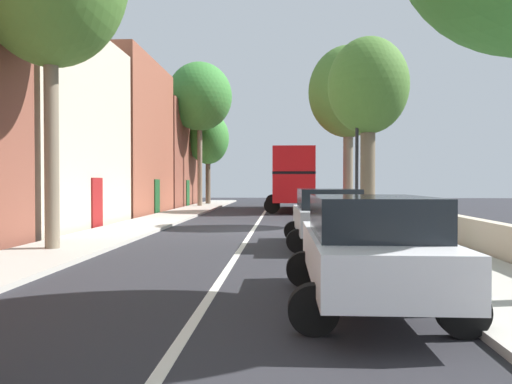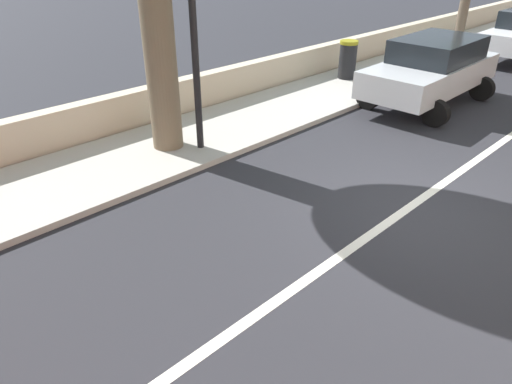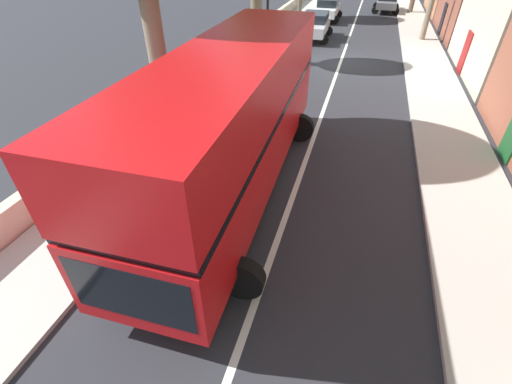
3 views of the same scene
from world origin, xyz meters
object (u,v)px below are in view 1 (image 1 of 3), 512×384
street_tree_left_4 (208,139)px  street_tree_left_6 (200,97)px  lamppost_right (357,137)px  litter_bin_right (425,225)px  parked_car_white_right_2 (369,245)px  street_tree_right_1 (368,89)px  double_decker_bus (291,176)px  parked_car_silver_right_0 (327,214)px  street_tree_right_5 (348,93)px

street_tree_left_4 → street_tree_left_6: street_tree_left_6 is taller
lamppost_right → litter_bin_right: (1.00, -6.56, -3.12)m
parked_car_white_right_2 → street_tree_left_6: (-7.77, 30.30, 7.56)m
street_tree_left_4 → lamppost_right: bearing=-65.2°
street_tree_right_1 → double_decker_bus: bearing=104.1°
parked_car_silver_right_0 → litter_bin_right: (2.80, -0.22, -0.28)m
parked_car_silver_right_0 → litter_bin_right: 2.82m
street_tree_left_6 → litter_bin_right: street_tree_left_6 is taller
street_tree_right_5 → lamppost_right: (-0.97, -10.36, -3.75)m
street_tree_left_6 → litter_bin_right: bearing=-65.7°
double_decker_bus → street_tree_left_4: street_tree_left_4 is taller
double_decker_bus → street_tree_right_5: 6.81m
street_tree_left_6 → double_decker_bus: bearing=-29.2°
street_tree_right_5 → street_tree_right_1: bearing=-92.6°
parked_car_silver_right_0 → street_tree_left_4: (-7.72, 26.93, 4.68)m
street_tree_left_4 → lamppost_right: (9.52, -20.58, -1.84)m
street_tree_left_4 → street_tree_right_5: 14.77m
street_tree_left_6 → parked_car_silver_right_0: bearing=-71.5°
street_tree_right_1 → lamppost_right: bearing=-140.2°
parked_car_silver_right_0 → lamppost_right: size_ratio=0.71×
street_tree_left_4 → parked_car_silver_right_0: bearing=-74.0°
parked_car_silver_right_0 → street_tree_left_4: 28.40m
double_decker_bus → parked_car_white_right_2: bearing=-88.3°
parked_car_silver_right_0 → lamppost_right: lamppost_right is taller
street_tree_left_4 → street_tree_right_5: street_tree_right_5 is taller
lamppost_right → parked_car_silver_right_0: bearing=-105.8°
parked_car_silver_right_0 → street_tree_left_4: size_ratio=0.58×
parked_car_white_right_2 → lamppost_right: 13.90m
double_decker_bus → street_tree_left_6: size_ratio=0.96×
street_tree_left_4 → lamppost_right: 22.75m
double_decker_bus → parked_car_white_right_2: double_decker_bus is taller
street_tree_left_6 → lamppost_right: size_ratio=1.75×
street_tree_right_5 → lamppost_right: 11.06m
litter_bin_right → lamppost_right: bearing=98.7°
street_tree_left_6 → street_tree_right_5: bearing=-31.5°
litter_bin_right → street_tree_right_5: bearing=90.1°
street_tree_right_1 → street_tree_left_4: size_ratio=1.03×
lamppost_right → double_decker_bus: bearing=101.4°
street_tree_right_1 → litter_bin_right: size_ratio=7.14×
parked_car_silver_right_0 → street_tree_right_1: (2.33, 6.79, 4.96)m
street_tree_left_4 → litter_bin_right: (10.52, -27.15, -4.96)m
street_tree_left_4 → street_tree_left_6: bearing=-90.8°
parked_car_silver_right_0 → litter_bin_right: size_ratio=4.01×
street_tree_right_1 → street_tree_left_4: (-10.05, 20.14, -0.28)m
double_decker_bus → street_tree_left_6: street_tree_left_6 is taller
double_decker_bus → street_tree_right_5: bearing=-35.5°
street_tree_left_4 → street_tree_right_5: (10.49, -10.22, 1.91)m
litter_bin_right → parked_car_silver_right_0: bearing=175.6°
double_decker_bus → parked_car_white_right_2: size_ratio=2.30×
street_tree_left_4 → parked_car_white_right_2: bearing=-77.2°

